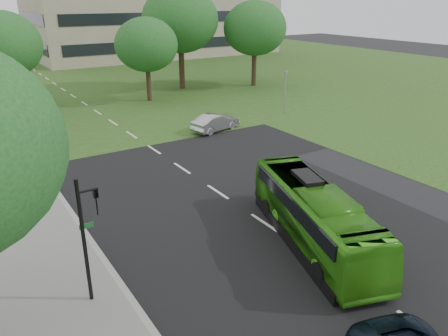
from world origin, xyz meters
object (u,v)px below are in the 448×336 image
at_px(tree_park_b, 1,45).
at_px(traffic_light, 87,232).
at_px(bus, 314,215).
at_px(camera_pole, 285,87).
at_px(tree_park_e, 255,28).
at_px(tree_park_c, 146,45).
at_px(sedan, 216,122).
at_px(tree_park_d, 180,20).

xyz_separation_m(tree_park_b, traffic_light, (-1.78, -28.92, -3.15)).
xyz_separation_m(bus, camera_pole, (12.80, 17.03, 1.14)).
bearing_deg(camera_pole, tree_park_e, 63.45).
height_order(traffic_light, camera_pole, traffic_light).
height_order(tree_park_c, bus, tree_park_c).
distance_m(tree_park_c, bus, 28.81).
height_order(tree_park_c, sedan, tree_park_c).
height_order(tree_park_b, bus, tree_park_b).
relative_size(tree_park_c, bus, 0.88).
relative_size(tree_park_e, sedan, 2.29).
height_order(tree_park_e, camera_pole, tree_park_e).
xyz_separation_m(tree_park_c, camera_pole, (7.74, -11.04, -2.93)).
height_order(tree_park_e, bus, tree_park_e).
xyz_separation_m(tree_park_c, sedan, (0.08, -12.15, -4.64)).
relative_size(tree_park_d, tree_park_e, 1.16).
distance_m(tree_park_c, tree_park_e, 13.30).
distance_m(tree_park_b, bus, 31.18).
bearing_deg(tree_park_e, traffic_light, -134.18).
bearing_deg(bus, sedan, 90.08).
height_order(sedan, camera_pole, camera_pole).
height_order(sedan, traffic_light, traffic_light).
bearing_deg(tree_park_b, tree_park_d, 5.84).
height_order(tree_park_b, tree_park_d, tree_park_d).
distance_m(tree_park_b, tree_park_d, 17.74).
distance_m(tree_park_b, sedan, 19.29).
xyz_separation_m(tree_park_b, bus, (6.95, -30.05, -4.54)).
distance_m(tree_park_e, camera_pole, 13.69).
bearing_deg(tree_park_b, bus, -76.99).
distance_m(bus, traffic_light, 8.91).
bearing_deg(bus, tree_park_b, 120.99).
xyz_separation_m(tree_park_e, bus, (-18.30, -28.95, -5.02)).
distance_m(tree_park_b, tree_park_c, 12.18).
height_order(tree_park_d, traffic_light, tree_park_d).
relative_size(tree_park_e, traffic_light, 2.06).
relative_size(sedan, traffic_light, 0.90).
distance_m(tree_park_e, traffic_light, 38.96).
bearing_deg(tree_park_c, camera_pole, -54.95).
bearing_deg(tree_park_e, sedan, -135.27).
relative_size(bus, camera_pole, 2.40).
distance_m(tree_park_b, tree_park_e, 25.28).
bearing_deg(tree_park_e, tree_park_c, -176.18).
bearing_deg(camera_pole, sedan, -173.54).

